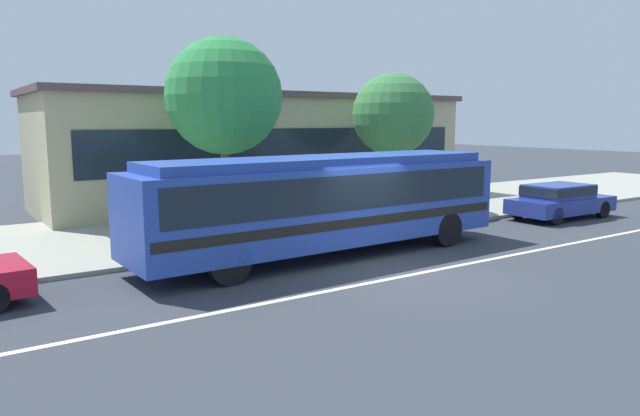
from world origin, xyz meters
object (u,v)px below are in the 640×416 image
at_px(pedestrian_waiting_near_sign, 237,207).
at_px(bus_stop_sign, 419,178).
at_px(street_tree_near_stop, 224,97).
at_px(pedestrian_walking_along_curb, 256,208).
at_px(transit_bus, 325,198).
at_px(sedan_far_ahead, 560,199).
at_px(street_tree_mid_block, 393,115).
at_px(pedestrian_standing_by_tree, 420,192).

bearing_deg(pedestrian_waiting_near_sign, bus_stop_sign, -8.36).
distance_m(bus_stop_sign, street_tree_near_stop, 6.97).
xyz_separation_m(pedestrian_waiting_near_sign, pedestrian_walking_along_curb, (0.40, -0.40, -0.04)).
relative_size(transit_bus, sedan_far_ahead, 2.48).
relative_size(bus_stop_sign, street_tree_mid_block, 0.47).
bearing_deg(pedestrian_waiting_near_sign, street_tree_mid_block, 15.72).
height_order(transit_bus, sedan_far_ahead, transit_bus).
bearing_deg(street_tree_near_stop, pedestrian_waiting_near_sign, -106.85).
bearing_deg(sedan_far_ahead, pedestrian_waiting_near_sign, 168.63).
relative_size(pedestrian_waiting_near_sign, street_tree_near_stop, 0.28).
height_order(sedan_far_ahead, bus_stop_sign, bus_stop_sign).
bearing_deg(pedestrian_waiting_near_sign, pedestrian_walking_along_curb, -45.19).
bearing_deg(transit_bus, bus_stop_sign, 18.49).
bearing_deg(transit_bus, street_tree_mid_block, 36.53).
height_order(sedan_far_ahead, pedestrian_waiting_near_sign, pedestrian_waiting_near_sign).
distance_m(transit_bus, street_tree_near_stop, 5.56).
height_order(pedestrian_waiting_near_sign, pedestrian_standing_by_tree, pedestrian_waiting_near_sign).
bearing_deg(street_tree_mid_block, pedestrian_standing_by_tree, -104.40).
distance_m(pedestrian_waiting_near_sign, street_tree_mid_block, 8.55).
bearing_deg(pedestrian_waiting_near_sign, street_tree_near_stop, 73.15).
bearing_deg(pedestrian_walking_along_curb, pedestrian_waiting_near_sign, 134.81).
distance_m(sedan_far_ahead, pedestrian_waiting_near_sign, 12.29).
bearing_deg(street_tree_mid_block, pedestrian_waiting_near_sign, -164.28).
bearing_deg(sedan_far_ahead, pedestrian_walking_along_curb, 170.16).
bearing_deg(pedestrian_walking_along_curb, sedan_far_ahead, -9.84).
height_order(pedestrian_waiting_near_sign, street_tree_near_stop, street_tree_near_stop).
bearing_deg(street_tree_near_stop, pedestrian_walking_along_curb, -95.62).
relative_size(bus_stop_sign, street_tree_near_stop, 0.41).
bearing_deg(bus_stop_sign, street_tree_near_stop, 151.38).
height_order(sedan_far_ahead, pedestrian_walking_along_curb, pedestrian_walking_along_curb).
xyz_separation_m(pedestrian_waiting_near_sign, pedestrian_standing_by_tree, (7.24, 0.00, -0.07)).
relative_size(transit_bus, pedestrian_walking_along_curb, 6.37).
distance_m(pedestrian_walking_along_curb, street_tree_mid_block, 8.31).
bearing_deg(street_tree_near_stop, bus_stop_sign, -28.62).
bearing_deg(transit_bus, street_tree_near_stop, 98.30).
bearing_deg(pedestrian_standing_by_tree, pedestrian_walking_along_curb, -176.62).
distance_m(transit_bus, pedestrian_walking_along_curb, 2.42).
bearing_deg(street_tree_near_stop, pedestrian_standing_by_tree, -18.15).
height_order(pedestrian_walking_along_curb, street_tree_near_stop, street_tree_near_stop).
bearing_deg(street_tree_mid_block, pedestrian_walking_along_curb, -160.65).
bearing_deg(street_tree_mid_block, street_tree_near_stop, -179.70).
relative_size(sedan_far_ahead, street_tree_near_stop, 0.70).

